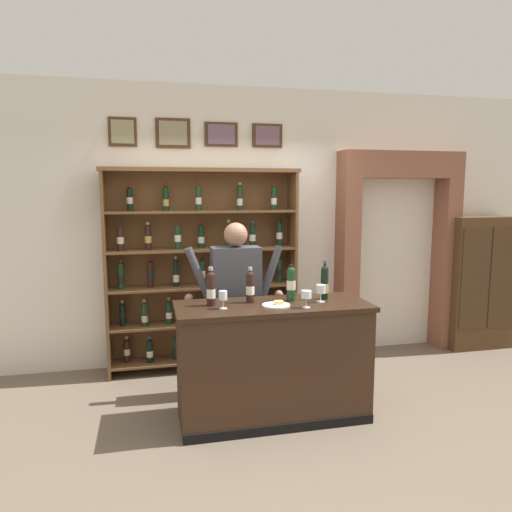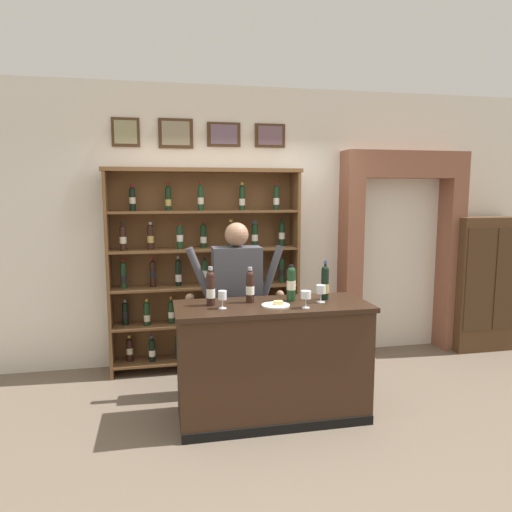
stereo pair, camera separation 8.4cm
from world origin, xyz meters
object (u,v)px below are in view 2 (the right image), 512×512
(tasting_counter, at_px, (272,361))
(wine_glass_right, at_px, (222,296))
(shopkeeper, at_px, (237,289))
(tasting_bottle_grappa, at_px, (291,283))
(cheese_plate, at_px, (276,305))
(wine_shelf, at_px, (205,266))
(tasting_bottle_brunello, at_px, (325,283))
(wine_glass_spare, at_px, (321,290))
(tasting_bottle_bianco, at_px, (211,288))
(tasting_bottle_riserva, at_px, (250,286))
(wine_glass_left, at_px, (306,296))
(side_cabinet, at_px, (484,283))

(tasting_counter, bearing_deg, wine_glass_right, -171.24)
(shopkeeper, height_order, tasting_bottle_grappa, shopkeeper)
(tasting_counter, distance_m, cheese_plate, 0.51)
(wine_shelf, height_order, tasting_bottle_brunello, wine_shelf)
(tasting_counter, bearing_deg, wine_shelf, 108.36)
(tasting_counter, relative_size, wine_glass_spare, 10.90)
(tasting_bottle_bianco, relative_size, cheese_plate, 1.39)
(wine_glass_spare, relative_size, cheese_plate, 0.64)
(tasting_counter, relative_size, tasting_bottle_riserva, 5.37)
(shopkeeper, xyz_separation_m, tasting_bottle_grappa, (0.39, -0.46, 0.13))
(shopkeeper, height_order, tasting_bottle_brunello, shopkeeper)
(tasting_bottle_bianco, height_order, tasting_bottle_brunello, tasting_bottle_brunello)
(wine_glass_right, bearing_deg, wine_glass_left, -10.35)
(side_cabinet, height_order, wine_glass_spare, side_cabinet)
(wine_glass_right, relative_size, wine_glass_spare, 0.98)
(wine_shelf, bearing_deg, tasting_bottle_brunello, -53.21)
(wine_glass_right, height_order, cheese_plate, wine_glass_right)
(shopkeeper, relative_size, tasting_bottle_riserva, 5.42)
(tasting_bottle_bianco, relative_size, wine_glass_left, 2.28)
(tasting_bottle_bianco, bearing_deg, tasting_bottle_riserva, 5.99)
(cheese_plate, bearing_deg, shopkeeper, 109.91)
(tasting_counter, xyz_separation_m, wine_glass_spare, (0.41, -0.02, 0.60))
(wine_shelf, xyz_separation_m, tasting_bottle_riserva, (0.26, -1.21, 0.01))
(wine_glass_right, distance_m, wine_glass_spare, 0.84)
(side_cabinet, relative_size, shopkeeper, 0.99)
(wine_shelf, distance_m, side_cabinet, 3.40)
(tasting_bottle_bianco, distance_m, wine_glass_spare, 0.93)
(tasting_bottle_riserva, xyz_separation_m, cheese_plate, (0.18, -0.17, -0.13))
(side_cabinet, height_order, shopkeeper, shopkeeper)
(tasting_bottle_riserva, height_order, cheese_plate, tasting_bottle_riserva)
(tasting_bottle_brunello, relative_size, wine_glass_right, 2.34)
(tasting_bottle_bianco, xyz_separation_m, tasting_bottle_brunello, (0.99, 0.02, 0.00))
(wine_shelf, relative_size, tasting_bottle_brunello, 6.33)
(tasting_bottle_riserva, relative_size, cheese_plate, 1.30)
(tasting_counter, distance_m, wine_glass_spare, 0.73)
(side_cabinet, relative_size, tasting_counter, 1.00)
(wine_glass_right, xyz_separation_m, wine_glass_spare, (0.84, 0.04, 0.00))
(side_cabinet, bearing_deg, wine_glass_right, -158.74)
(wine_shelf, distance_m, wine_glass_spare, 1.57)
(tasting_bottle_riserva, distance_m, cheese_plate, 0.28)
(tasting_bottle_riserva, relative_size, wine_glass_right, 2.07)
(wine_glass_right, bearing_deg, wine_shelf, 90.11)
(tasting_counter, distance_m, wine_glass_right, 0.74)
(wine_shelf, height_order, tasting_bottle_bianco, wine_shelf)
(wine_glass_left, bearing_deg, side_cabinet, 27.79)
(wine_shelf, height_order, tasting_bottle_riserva, wine_shelf)
(tasting_bottle_riserva, distance_m, tasting_bottle_brunello, 0.66)
(wine_glass_right, bearing_deg, cheese_plate, -0.71)
(tasting_counter, bearing_deg, tasting_bottle_brunello, 9.22)
(tasting_bottle_brunello, bearing_deg, wine_glass_right, -170.99)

